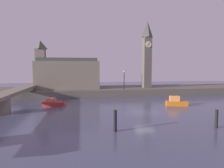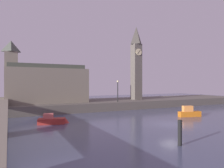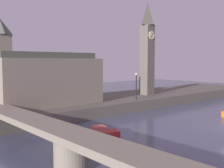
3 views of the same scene
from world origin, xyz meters
The scene contains 6 objects.
far_embankment centered at (0.00, 20.00, 0.75)m, with size 70.00×12.00×1.50m, color #5B544C.
clock_tower centered at (7.13, 18.90, 9.71)m, with size 2.04×2.10×15.83m.
parliament_hall centered at (-11.93, 20.13, 4.99)m, with size 14.12×6.44×10.85m.
bridge_span centered at (-19.27, 1.76, 1.89)m, with size 2.70×35.16×2.58m.
streetlamp centered at (0.70, 15.36, 4.02)m, with size 0.36×0.36×4.07m.
boat_dinghy_red centered at (-12.74, 6.70, 0.44)m, with size 4.09×2.18×1.32m.
Camera 3 is at (-29.31, -13.03, 7.29)m, focal length 44.31 mm.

